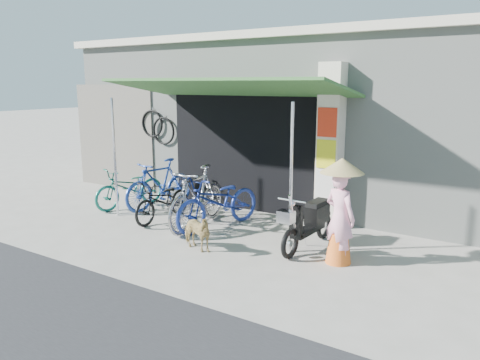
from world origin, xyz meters
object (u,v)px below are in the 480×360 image
Objects in this scene: bike_black at (163,200)px; nun at (340,211)px; street_dog at (195,232)px; bike_navy at (219,201)px; bike_blue at (160,184)px; bike_teal at (130,188)px; moped at (309,222)px; bike_silver at (197,197)px.

bike_black is 3.72m from nun.
street_dog is (1.56, -0.98, -0.10)m from bike_black.
bike_black is 1.22m from bike_navy.
bike_blue is 0.91× the size of bike_navy.
bike_teal reaches higher than bike_black.
nun is at bearing -5.42° from bike_black.
bike_black is at bearing -33.94° from bike_blue.
bike_blue is 4.47m from nun.
bike_blue is 0.95m from bike_black.
bike_teal is 0.67m from bike_blue.
bike_blue is at bearing 179.12° from bike_navy.
moped is at bearing 8.91° from bike_teal.
street_dog is 2.30m from nun.
street_dog is 1.84m from moped.
bike_silver reaches higher than street_dog.
bike_silver is 2.89m from nun.
street_dog is 0.45× the size of nun.
bike_teal is at bearing -171.08° from bike_navy.
bike_teal is at bearing -144.35° from bike_blue.
moped reaches higher than street_dog.
bike_navy reaches higher than street_dog.
bike_teal is at bearing 12.65° from nun.
bike_navy is at bearing -178.71° from moped.
nun is (4.96, -0.62, 0.36)m from bike_teal.
moped is at bearing 1.75° from bike_blue.
street_dog is (0.36, -1.16, -0.21)m from bike_navy.
nun reaches higher than street_dog.
street_dog is (0.74, -1.01, -0.27)m from bike_silver.
moped is (3.71, -0.53, -0.10)m from bike_blue.
bike_teal is at bearing 179.93° from moped.
moped reaches higher than bike_black.
bike_teal is at bearing 77.84° from street_dog.
bike_silver is 0.41m from bike_navy.
bike_navy is (2.47, -0.18, 0.07)m from bike_teal.
street_dog is at bearing -60.14° from bike_silver.
bike_teal is 0.94× the size of bike_blue.
bike_silver is at bearing 0.46° from bike_black.
bike_silver is at bearing -12.72° from bike_blue.
bike_teal is 0.87× the size of bike_silver.
bike_blue is 1.10× the size of nun.
bike_teal is at bearing 164.51° from bike_silver.
bike_blue is 1.62m from bike_silver.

